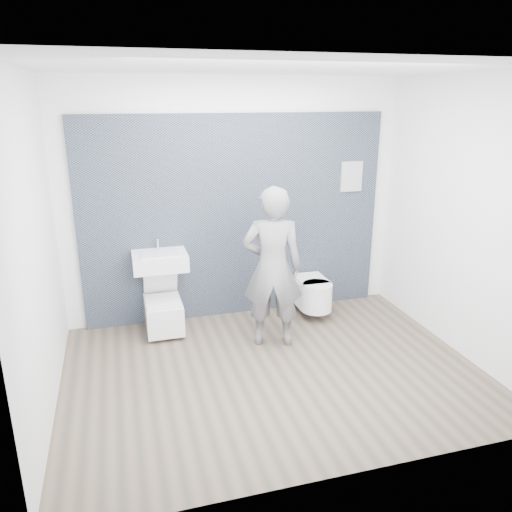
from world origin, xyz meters
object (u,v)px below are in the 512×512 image
object	(u,v)px
toilet_rounded	(313,293)
visitor	(272,268)
washbasin	(160,260)
toilet_square	(163,312)

from	to	relation	value
toilet_rounded	visitor	xyz separation A→B (m)	(-0.70, -0.56, 0.58)
washbasin	toilet_square	distance (m)	0.60
washbasin	visitor	world-z (taller)	visitor
toilet_rounded	toilet_square	bearing A→B (deg)	178.97
toilet_rounded	visitor	size ratio (longest dim) A/B	0.37
washbasin	toilet_rounded	size ratio (longest dim) A/B	0.94
toilet_square	toilet_rounded	distance (m)	1.80
washbasin	visitor	distance (m)	1.28
washbasin	toilet_square	size ratio (longest dim) A/B	0.81
toilet_rounded	visitor	world-z (taller)	visitor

